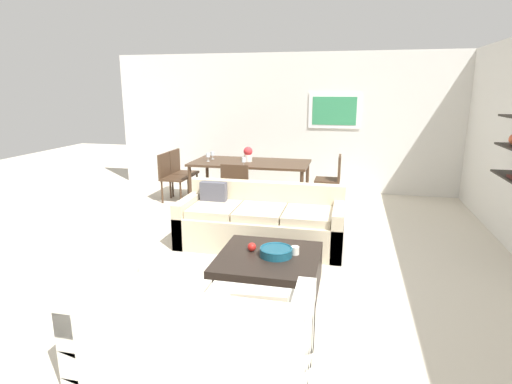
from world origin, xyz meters
TOP-DOWN VIEW (x-y plane):
  - ground_plane at (0.00, 0.00)m, footprint 18.00×18.00m
  - back_wall_unit at (0.30, 3.53)m, footprint 8.40×0.09m
  - sofa_beige at (-0.15, 0.34)m, footprint 2.13×0.90m
  - loveseat_white at (-0.07, -2.25)m, footprint 1.65×0.90m
  - coffee_table at (0.20, -0.90)m, footprint 1.02×1.02m
  - decorative_bowl at (0.27, -0.90)m, footprint 0.33×0.33m
  - candle_jar at (0.46, -0.81)m, footprint 0.08×0.08m
  - apple_on_coffee_table at (0.01, -0.83)m, footprint 0.09×0.09m
  - dining_table at (-0.78, 2.34)m, footprint 2.08×1.03m
  - dining_chair_left_near at (-2.23, 2.10)m, footprint 0.44×0.44m
  - dining_chair_left_far at (-2.23, 2.57)m, footprint 0.44×0.44m
  - dining_chair_foot at (-0.78, 1.42)m, footprint 0.44×0.44m
  - dining_chair_right_far at (0.67, 2.57)m, footprint 0.44×0.44m
  - wine_glass_left_far at (-1.53, 2.46)m, footprint 0.07×0.07m
  - wine_glass_left_near at (-1.53, 2.21)m, footprint 0.07×0.07m
  - wine_glass_foot at (-0.78, 1.88)m, footprint 0.07×0.07m
  - centerpiece_vase at (-0.83, 2.36)m, footprint 0.16×0.16m

SIDE VIEW (x-z plane):
  - ground_plane at x=0.00m, z-range 0.00..0.00m
  - coffee_table at x=0.20m, z-range 0.00..0.38m
  - sofa_beige at x=-0.15m, z-range -0.10..0.68m
  - loveseat_white at x=-0.07m, z-range -0.10..0.68m
  - candle_jar at x=0.46m, z-range 0.38..0.46m
  - apple_on_coffee_table at x=0.01m, z-range 0.38..0.47m
  - decorative_bowl at x=0.27m, z-range 0.38..0.47m
  - dining_chair_left_near at x=-2.23m, z-range 0.06..0.94m
  - dining_chair_left_far at x=-2.23m, z-range 0.06..0.94m
  - dining_chair_foot at x=-0.78m, z-range 0.06..0.94m
  - dining_chair_right_far at x=0.67m, z-range 0.06..0.94m
  - dining_table at x=-0.78m, z-range 0.31..1.06m
  - wine_glass_left_far at x=-1.53m, z-range 0.78..0.92m
  - wine_glass_foot at x=-0.78m, z-range 0.78..0.93m
  - wine_glass_left_near at x=-1.53m, z-range 0.78..0.93m
  - centerpiece_vase at x=-0.83m, z-range 0.75..1.02m
  - back_wall_unit at x=0.30m, z-range 0.00..2.70m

